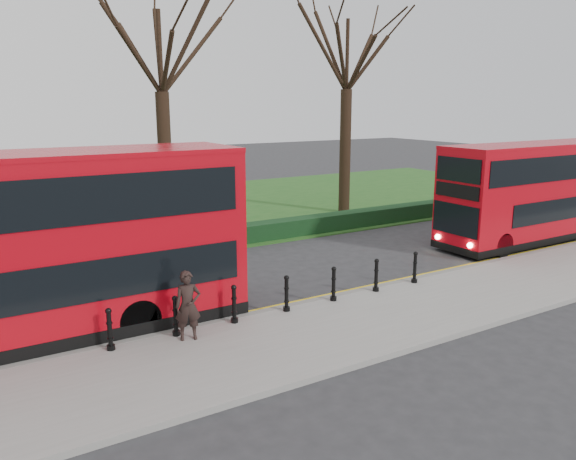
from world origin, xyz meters
TOP-DOWN VIEW (x-y plane):
  - ground at (0.00, 0.00)m, footprint 120.00×120.00m
  - pavement at (0.00, -3.00)m, footprint 60.00×4.00m
  - kerb at (0.00, -1.00)m, footprint 60.00×0.25m
  - grass_verge at (0.00, 15.00)m, footprint 60.00×18.00m
  - hedge at (0.00, 6.80)m, footprint 60.00×0.90m
  - yellow_line_outer at (0.00, -0.70)m, footprint 60.00×0.10m
  - yellow_line_inner at (0.00, -0.50)m, footprint 60.00×0.10m
  - tree_mid at (2.00, 10.00)m, footprint 7.42×7.42m
  - tree_right at (12.00, 10.00)m, footprint 7.67×7.67m
  - bollard_row at (1.40, -1.35)m, footprint 9.97×0.15m
  - bus_rear at (15.58, 0.60)m, footprint 10.65×2.45m
  - pedestrian at (-1.68, -1.73)m, footprint 0.73×0.57m

SIDE VIEW (x-z plane):
  - ground at x=0.00m, z-range 0.00..0.00m
  - yellow_line_outer at x=0.00m, z-range 0.00..0.01m
  - yellow_line_inner at x=0.00m, z-range 0.00..0.01m
  - grass_verge at x=0.00m, z-range 0.00..0.06m
  - pavement at x=0.00m, z-range 0.00..0.15m
  - kerb at x=0.00m, z-range -0.01..0.15m
  - hedge at x=0.00m, z-range 0.00..0.80m
  - bollard_row at x=1.40m, z-range 0.15..1.15m
  - pedestrian at x=-1.68m, z-range 0.15..1.91m
  - bus_rear at x=15.58m, z-range 0.02..4.25m
  - tree_mid at x=2.00m, z-range 2.63..14.22m
  - tree_right at x=12.00m, z-range 2.72..14.71m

